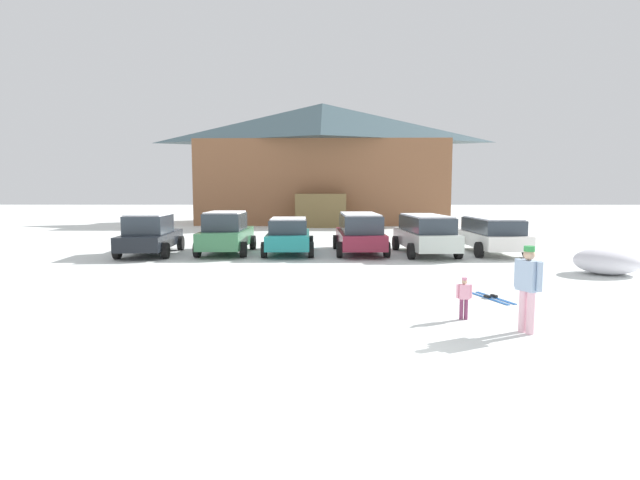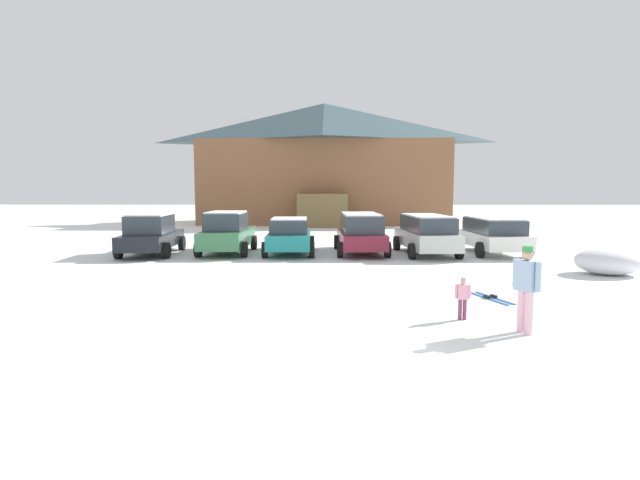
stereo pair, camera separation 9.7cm
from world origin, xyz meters
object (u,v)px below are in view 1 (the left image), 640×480
(parked_maroon_van, at_px, (360,232))
(parked_white_suv, at_px, (491,234))
(ski_lodge, at_px, (322,163))
(parked_green_coupe, at_px, (226,233))
(skier_child_in_pink_snowsuit, at_px, (464,296))
(parked_teal_hatchback, at_px, (289,235))
(parked_silver_wagon, at_px, (425,233))
(plowed_snow_pile, at_px, (608,261))
(pair_of_skis, at_px, (492,298))
(parked_black_sedan, at_px, (150,234))
(skier_adult_in_blue_parka, at_px, (528,284))

(parked_maroon_van, bearing_deg, parked_white_suv, -0.82)
(ski_lodge, relative_size, parked_green_coupe, 4.58)
(ski_lodge, distance_m, skier_child_in_pink_snowsuit, 30.77)
(parked_teal_hatchback, height_order, parked_silver_wagon, parked_silver_wagon)
(parked_silver_wagon, bearing_deg, plowed_snow_pile, -45.00)
(parked_silver_wagon, distance_m, pair_of_skis, 8.55)
(parked_black_sedan, relative_size, parked_green_coupe, 1.05)
(parked_maroon_van, distance_m, skier_child_in_pink_snowsuit, 11.05)
(parked_white_suv, relative_size, skier_adult_in_blue_parka, 2.70)
(ski_lodge, xyz_separation_m, parked_teal_hatchback, (-1.33, -19.60, -4.06))
(skier_adult_in_blue_parka, bearing_deg, pair_of_skis, 83.31)
(parked_silver_wagon, height_order, skier_adult_in_blue_parka, skier_adult_in_blue_parka)
(pair_of_skis, bearing_deg, parked_teal_hatchback, 123.39)
(parked_green_coupe, bearing_deg, parked_black_sedan, -172.75)
(parked_maroon_van, height_order, pair_of_skis, parked_maroon_van)
(parked_maroon_van, relative_size, parked_silver_wagon, 1.00)
(parked_green_coupe, bearing_deg, parked_white_suv, 0.54)
(parked_black_sedan, relative_size, plowed_snow_pile, 2.15)
(parked_black_sedan, relative_size, parked_teal_hatchback, 1.05)
(plowed_snow_pile, bearing_deg, parked_teal_hatchback, 154.62)
(parked_silver_wagon, bearing_deg, skier_adult_in_blue_parka, -91.94)
(plowed_snow_pile, bearing_deg, parked_green_coupe, 158.98)
(plowed_snow_pile, bearing_deg, parked_black_sedan, 163.97)
(skier_child_in_pink_snowsuit, bearing_deg, parked_green_coupe, 123.42)
(pair_of_skis, bearing_deg, parked_black_sedan, 144.04)
(parked_teal_hatchback, relative_size, skier_child_in_pink_snowsuit, 4.88)
(ski_lodge, height_order, plowed_snow_pile, ski_lodge)
(parked_teal_hatchback, height_order, skier_adult_in_blue_parka, skier_adult_in_blue_parka)
(ski_lodge, distance_m, parked_black_sedan, 21.53)
(ski_lodge, relative_size, plowed_snow_pile, 9.35)
(parked_maroon_van, distance_m, plowed_snow_pile, 9.29)
(skier_adult_in_blue_parka, height_order, plowed_snow_pile, skier_adult_in_blue_parka)
(parked_teal_hatchback, relative_size, parked_white_suv, 0.97)
(ski_lodge, height_order, skier_adult_in_blue_parka, ski_lodge)
(parked_maroon_van, distance_m, parked_white_suv, 5.59)
(parked_teal_hatchback, bearing_deg, parked_silver_wagon, -1.57)
(parked_maroon_van, relative_size, plowed_snow_pile, 2.27)
(parked_silver_wagon, xyz_separation_m, skier_child_in_pink_snowsuit, (-1.31, -10.55, -0.39))
(parked_teal_hatchback, bearing_deg, skier_child_in_pink_snowsuit, -67.48)
(parked_teal_hatchback, relative_size, skier_adult_in_blue_parka, 2.61)
(parked_black_sedan, relative_size, parked_white_suv, 1.01)
(skier_child_in_pink_snowsuit, bearing_deg, ski_lodge, 95.86)
(parked_teal_hatchback, height_order, skier_child_in_pink_snowsuit, parked_teal_hatchback)
(parked_teal_hatchback, distance_m, parked_white_suv, 8.61)
(ski_lodge, xyz_separation_m, pair_of_skis, (4.38, -28.26, -4.83))
(skier_adult_in_blue_parka, height_order, skier_child_in_pink_snowsuit, skier_adult_in_blue_parka)
(ski_lodge, height_order, pair_of_skis, ski_lodge)
(parked_teal_hatchback, bearing_deg, plowed_snow_pile, -25.38)
(parked_maroon_van, bearing_deg, plowed_snow_pile, -34.82)
(parked_maroon_van, bearing_deg, parked_teal_hatchback, -175.25)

